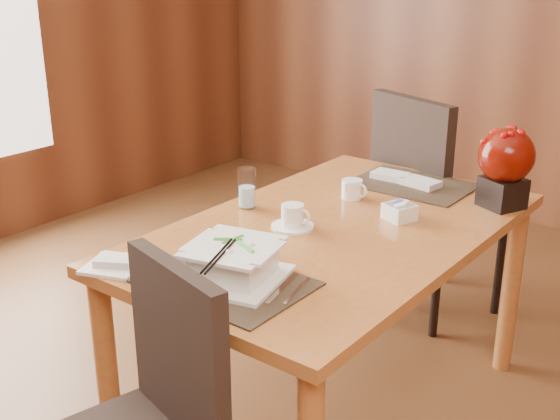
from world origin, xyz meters
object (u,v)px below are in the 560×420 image
Objects in this scene: water_glass at (247,188)px; far_chair at (428,195)px; creamer_jug at (352,189)px; coffee_cup at (293,218)px; dining_table at (335,252)px; bread_plate at (115,265)px; soup_setting at (233,263)px; near_chair at (144,419)px; berry_decor at (506,163)px; sugar_caddy at (399,212)px.

water_glass is 0.14× the size of far_chair.
far_chair is at bearing 94.15° from creamer_jug.
dining_table is at bearing 45.11° from coffee_cup.
bread_plate is at bearing -87.83° from water_glass.
water_glass is (-0.25, 0.06, 0.04)m from coffee_cup.
water_glass is (-0.36, 0.48, 0.02)m from soup_setting.
dining_table is at bearing -63.75° from creamer_jug.
creamer_jug is 0.11× the size of near_chair.
water_glass is 0.50× the size of berry_decor.
dining_table is 0.32m from creamer_jug.
coffee_cup reaches higher than bread_plate.
far_chair is at bearing 80.37° from soup_setting.
dining_table is 0.26m from sugar_caddy.
water_glass is at bearing -155.08° from sugar_caddy.
creamer_jug is 0.55m from berry_decor.
soup_setting is (0.01, -0.53, 0.15)m from dining_table.
sugar_caddy is 0.57× the size of bread_plate.
dining_table is at bearing 76.92° from soup_setting.
coffee_cup reaches higher than creamer_jug.
near_chair reaches higher than water_glass.
far_chair is (-0.12, 1.81, 0.08)m from near_chair.
far_chair reaches higher than dining_table.
creamer_jug is at bearing 90.55° from coffee_cup.
bread_plate is (-0.47, -0.85, -0.02)m from sugar_caddy.
dining_table is 5.17× the size of berry_decor.
creamer_jug is 1.20m from near_chair.
soup_setting is 0.47m from near_chair.
far_chair is (0.25, 0.96, -0.24)m from water_glass.
bread_plate is at bearing 101.76° from far_chair.
coffee_cup is 0.38m from sugar_caddy.
sugar_caddy is at bearing -124.26° from berry_decor.
sugar_caddy is at bearing 128.21° from far_chair.
water_glass is 1.02m from far_chair.
water_glass is at bearing 92.17° from bread_plate.
near_chair is (0.37, -0.85, -0.31)m from water_glass.
soup_setting is at bearing 23.34° from bread_plate.
near_chair is (0.12, -0.79, -0.27)m from coffee_cup.
sugar_caddy reaches higher than dining_table.
water_glass is 0.98m from near_chair.
water_glass is 0.40m from creamer_jug.
far_chair is at bearing 140.19° from berry_decor.
creamer_jug is (-0.11, 0.27, 0.13)m from dining_table.
coffee_cup is at bearing -84.68° from creamer_jug.
soup_setting is at bearing -89.21° from dining_table.
soup_setting is 0.44m from coffee_cup.
water_glass is 1.59× the size of sugar_caddy.
far_chair is (-0.24, 0.73, -0.19)m from sugar_caddy.
sugar_caddy is 0.32× the size of berry_decor.
water_glass is at bearing 127.63° from near_chair.
berry_decor reaches higher than sugar_caddy.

